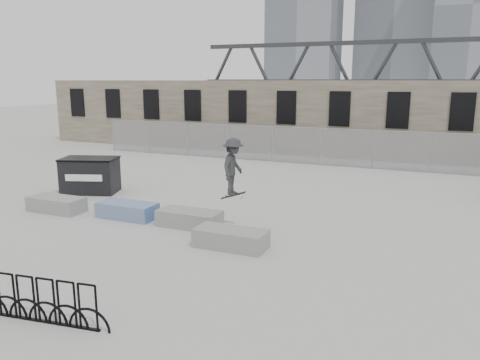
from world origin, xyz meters
name	(u,v)px	position (x,y,z in m)	size (l,w,h in m)	color
ground	(145,222)	(0.00, 0.00, 0.00)	(120.00, 120.00, 0.00)	#A6A6A2
stone_wall	(292,117)	(0.00, 16.24, 2.26)	(36.00, 2.58, 4.50)	#68604D
chainlink_fence	(272,143)	(0.00, 12.50, 1.04)	(22.06, 0.06, 2.02)	gray
planter_far_left	(56,204)	(-3.58, -0.17, 0.28)	(2.00, 0.90, 0.51)	gray
planter_center_left	(127,210)	(-0.82, 0.18, 0.28)	(2.00, 0.90, 0.51)	#365DA2
planter_center_right	(189,218)	(1.56, 0.16, 0.28)	(2.00, 0.90, 0.51)	gray
planter_offset	(231,238)	(3.54, -1.04, 0.28)	(2.00, 0.90, 0.51)	gray
dumpster	(90,175)	(-4.40, 2.57, 0.73)	(2.50, 1.97, 1.44)	black
truss_bridge	(456,83)	(10.00, 55.00, 4.13)	(70.00, 3.00, 9.80)	#2D3033
skateboarder	(233,167)	(2.87, 0.64, 1.93)	(0.79, 1.16, 1.92)	#2C2D2F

